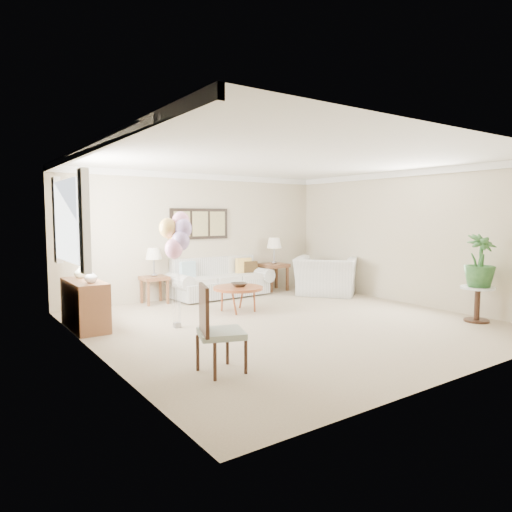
% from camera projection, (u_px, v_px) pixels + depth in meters
% --- Properties ---
extents(ground_plane, '(6.00, 6.00, 0.00)m').
position_uv_depth(ground_plane, '(287.00, 323.00, 7.35)').
color(ground_plane, tan).
extents(room_shell, '(6.04, 6.04, 2.60)m').
position_uv_depth(room_shell, '(279.00, 222.00, 7.22)').
color(room_shell, '#C2B59E').
rests_on(room_shell, ground).
extents(wall_art_triptych, '(1.35, 0.06, 0.65)m').
position_uv_depth(wall_art_triptych, '(200.00, 224.00, 9.63)').
color(wall_art_triptych, black).
rests_on(wall_art_triptych, ground).
extents(sofa, '(2.29, 0.95, 0.83)m').
position_uv_depth(sofa, '(220.00, 281.00, 9.69)').
color(sofa, silver).
rests_on(sofa, ground).
extents(end_table_left, '(0.50, 0.45, 0.54)m').
position_uv_depth(end_table_left, '(154.00, 281.00, 8.92)').
color(end_table_left, brown).
rests_on(end_table_left, ground).
extents(end_table_right, '(0.57, 0.52, 0.62)m').
position_uv_depth(end_table_right, '(274.00, 268.00, 10.51)').
color(end_table_right, brown).
rests_on(end_table_right, ground).
extents(lamp_left, '(0.32, 0.32, 0.56)m').
position_uv_depth(lamp_left, '(154.00, 255.00, 8.87)').
color(lamp_left, gray).
rests_on(lamp_left, end_table_left).
extents(lamp_right, '(0.34, 0.34, 0.60)m').
position_uv_depth(lamp_right, '(274.00, 244.00, 10.46)').
color(lamp_right, gray).
rests_on(lamp_right, end_table_right).
extents(coffee_table, '(0.90, 0.90, 0.45)m').
position_uv_depth(coffee_table, '(238.00, 289.00, 8.17)').
color(coffee_table, brown).
rests_on(coffee_table, ground).
extents(decor_bowl, '(0.36, 0.36, 0.07)m').
position_uv_depth(decor_bowl, '(239.00, 285.00, 8.16)').
color(decor_bowl, '#2D251C').
rests_on(decor_bowl, coffee_table).
extents(armchair, '(1.65, 1.68, 0.82)m').
position_uv_depth(armchair, '(326.00, 276.00, 9.92)').
color(armchair, silver).
rests_on(armchair, ground).
extents(side_table, '(0.53, 0.53, 0.58)m').
position_uv_depth(side_table, '(478.00, 295.00, 7.40)').
color(side_table, silver).
rests_on(side_table, ground).
extents(potted_plant, '(0.60, 0.60, 0.85)m').
position_uv_depth(potted_plant, '(480.00, 261.00, 7.32)').
color(potted_plant, '#1F4D20').
rests_on(potted_plant, side_table).
extents(accent_chair, '(0.62, 0.62, 0.99)m').
position_uv_depth(accent_chair, '(216.00, 327.00, 4.96)').
color(accent_chair, '#98A595').
rests_on(accent_chair, ground).
extents(credenza, '(0.46, 1.20, 0.74)m').
position_uv_depth(credenza, '(85.00, 304.00, 6.97)').
color(credenza, brown).
rests_on(credenza, ground).
extents(vase_white, '(0.19, 0.19, 0.20)m').
position_uv_depth(vase_white, '(91.00, 276.00, 6.68)').
color(vase_white, white).
rests_on(vase_white, credenza).
extents(vase_sage, '(0.23, 0.23, 0.19)m').
position_uv_depth(vase_sage, '(80.00, 272.00, 7.20)').
color(vase_sage, beige).
rests_on(vase_sage, credenza).
extents(balloon_cluster, '(0.48, 0.43, 1.79)m').
position_uv_depth(balloon_cluster, '(177.00, 235.00, 6.92)').
color(balloon_cluster, gray).
rests_on(balloon_cluster, ground).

